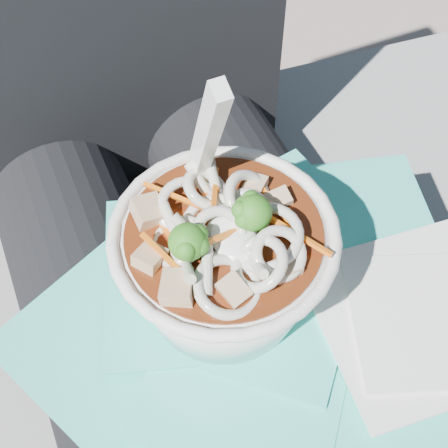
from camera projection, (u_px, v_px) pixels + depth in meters
name	position (u px, v px, depth m)	size (l,w,h in m)	color
stone_ledge	(178.00, 342.00, 0.87)	(1.00, 0.50, 0.44)	slate
lap	(219.00, 345.00, 0.56)	(0.31, 0.48, 0.14)	black
person_body	(180.00, 248.00, 0.58)	(0.34, 0.94, 0.98)	black
plastic_bag	(266.00, 307.00, 0.49)	(0.40, 0.39, 0.02)	#30CBB6
napkins	(419.00, 317.00, 0.47)	(0.16, 0.16, 0.01)	white
udon_bowl	(224.00, 258.00, 0.44)	(0.20, 0.20, 0.20)	white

